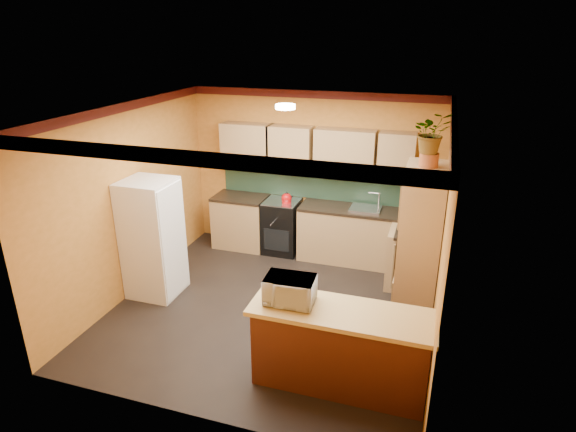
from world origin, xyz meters
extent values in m
plane|color=black|center=(0.00, 0.00, 0.00)|extent=(4.20, 4.20, 0.00)
cube|color=white|center=(0.00, 0.00, 2.70)|extent=(4.20, 4.20, 0.04)
cube|color=#CE8537|center=(0.00, 2.10, 1.35)|extent=(4.20, 0.04, 2.70)
cube|color=#CE8537|center=(0.00, -2.10, 1.35)|extent=(4.20, 0.04, 2.70)
cube|color=#CE8537|center=(-2.10, 0.00, 1.35)|extent=(0.04, 4.20, 2.70)
cube|color=#CE8537|center=(2.10, 0.00, 1.35)|extent=(0.04, 4.20, 2.70)
cube|color=#1C3429|center=(0.25, 2.09, 1.19)|extent=(3.70, 0.02, 0.53)
cube|color=#1C3429|center=(2.09, 1.40, 1.19)|extent=(0.02, 1.40, 0.53)
cube|color=tan|center=(0.10, 1.93, 1.80)|extent=(3.10, 0.34, 0.70)
cylinder|color=white|center=(0.00, 0.60, 2.66)|extent=(0.26, 0.26, 0.06)
cube|color=tan|center=(0.17, 1.80, 0.44)|extent=(3.65, 0.60, 0.88)
cube|color=black|center=(0.17, 1.80, 0.90)|extent=(3.65, 0.62, 0.04)
cube|color=black|center=(-0.46, 1.80, 0.46)|extent=(0.58, 0.58, 0.91)
cube|color=silver|center=(0.94, 1.80, 0.94)|extent=(0.48, 0.40, 0.03)
cube|color=tan|center=(1.80, 1.21, 0.44)|extent=(0.60, 0.80, 0.88)
cube|color=black|center=(1.80, 1.21, 0.90)|extent=(0.62, 0.80, 0.04)
cube|color=white|center=(-1.75, -0.07, 0.85)|extent=(0.68, 0.66, 1.70)
cube|color=tan|center=(1.85, 0.24, 1.05)|extent=(0.48, 0.90, 2.10)
cylinder|color=#984A24|center=(1.85, 0.29, 2.18)|extent=(0.22, 0.22, 0.16)
imported|color=tan|center=(1.85, 0.29, 2.50)|extent=(0.52, 0.49, 0.48)
cube|color=#522013|center=(1.19, -1.22, 0.44)|extent=(1.80, 0.55, 0.88)
cube|color=tan|center=(1.19, -1.22, 0.91)|extent=(1.90, 0.65, 0.05)
imported|color=white|center=(0.63, -1.22, 1.07)|extent=(0.53, 0.38, 0.29)
camera|label=1|loc=(1.94, -5.38, 3.60)|focal=30.00mm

